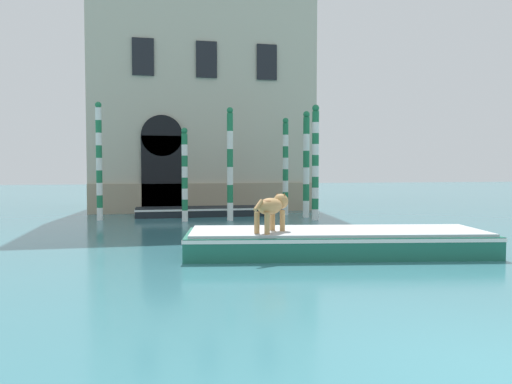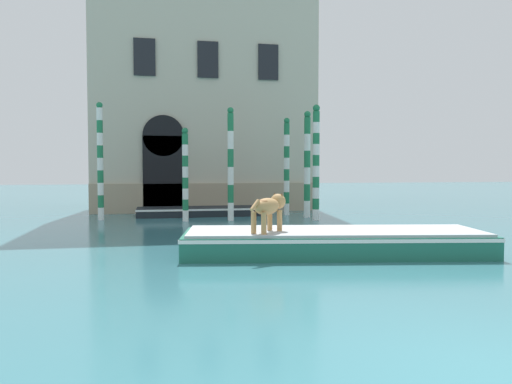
# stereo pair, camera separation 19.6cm
# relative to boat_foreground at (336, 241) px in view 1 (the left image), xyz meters

# --- Properties ---
(palazzo_left) EXTENTS (10.55, 6.13, 15.66)m
(palazzo_left) POSITION_rel_boat_foreground_xyz_m (-1.81, 14.78, 7.50)
(palazzo_left) COLOR #BCB29E
(palazzo_left) RESTS_ON ground_plane
(boat_foreground) EXTENTS (7.35, 3.30, 0.58)m
(boat_foreground) POSITION_rel_boat_foreground_xyz_m (0.00, 0.00, 0.00)
(boat_foreground) COLOR #1E6651
(boat_foreground) RESTS_ON ground_plane
(dog_on_deck) EXTENTS (1.01, 1.03, 0.88)m
(dog_on_deck) POSITION_rel_boat_foreground_xyz_m (-1.59, -0.08, 0.85)
(dog_on_deck) COLOR tan
(dog_on_deck) RESTS_ON boat_foreground
(boat_moored_near_palazzo) EXTENTS (5.62, 1.54, 0.37)m
(boat_moored_near_palazzo) POSITION_rel_boat_foreground_xyz_m (-2.18, 10.07, -0.11)
(boat_moored_near_palazzo) COLOR black
(boat_moored_near_palazzo) RESTS_ON ground_plane
(mooring_pole_0) EXTENTS (0.27, 0.27, 4.37)m
(mooring_pole_0) POSITION_rel_boat_foreground_xyz_m (1.95, 8.58, 1.90)
(mooring_pole_0) COLOR white
(mooring_pole_0) RESTS_ON ground_plane
(mooring_pole_1) EXTENTS (0.25, 0.25, 4.20)m
(mooring_pole_1) POSITION_rel_boat_foreground_xyz_m (1.40, 9.80, 1.81)
(mooring_pole_1) COLOR white
(mooring_pole_1) RESTS_ON ground_plane
(mooring_pole_2) EXTENTS (0.24, 0.24, 3.57)m
(mooring_pole_2) POSITION_rel_boat_foreground_xyz_m (-3.06, 8.02, 1.49)
(mooring_pole_2) COLOR white
(mooring_pole_2) RESTS_ON ground_plane
(mooring_pole_3) EXTENTS (0.24, 0.24, 4.38)m
(mooring_pole_3) POSITION_rel_boat_foreground_xyz_m (-1.31, 7.99, 1.90)
(mooring_pole_3) COLOR white
(mooring_pole_3) RESTS_ON ground_plane
(mooring_pole_4) EXTENTS (0.28, 0.28, 4.50)m
(mooring_pole_4) POSITION_rel_boat_foreground_xyz_m (1.97, 7.46, 1.96)
(mooring_pole_4) COLOR white
(mooring_pole_4) RESTS_ON ground_plane
(mooring_pole_5) EXTENTS (0.24, 0.24, 4.60)m
(mooring_pole_5) POSITION_rel_boat_foreground_xyz_m (-6.29, 9.13, 2.01)
(mooring_pole_5) COLOR white
(mooring_pole_5) RESTS_ON ground_plane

